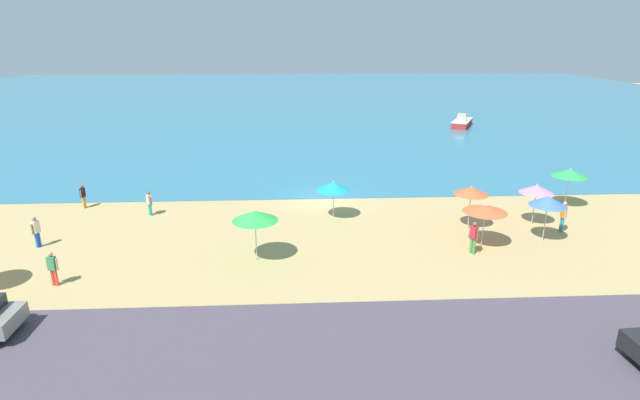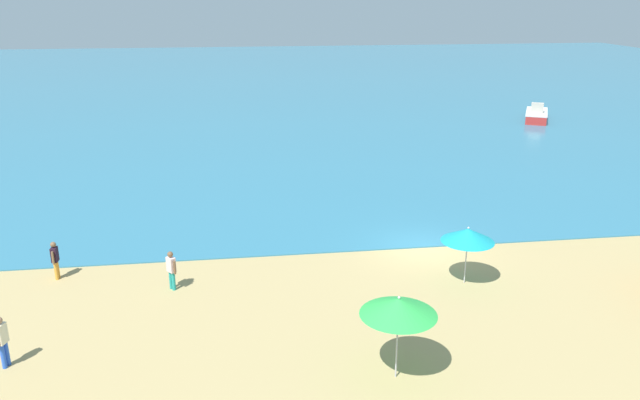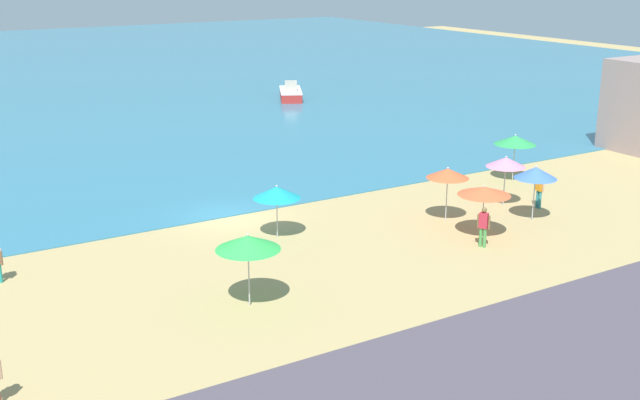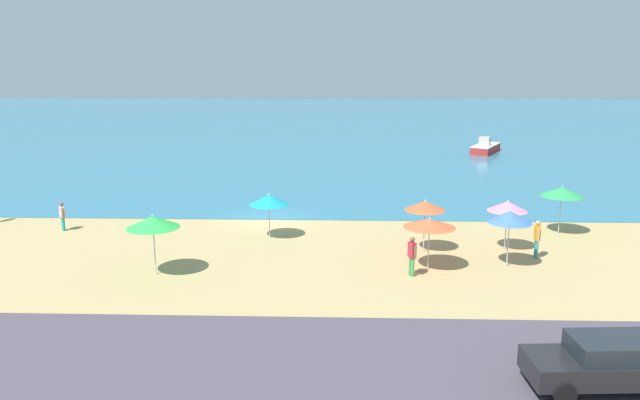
{
  "view_description": "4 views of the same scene",
  "coord_description": "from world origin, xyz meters",
  "px_view_note": "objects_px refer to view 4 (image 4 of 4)",
  "views": [
    {
      "loc": [
        -1.69,
        -32.52,
        10.85
      ],
      "look_at": [
        -0.29,
        -5.44,
        1.76
      ],
      "focal_mm": 28.0,
      "sensor_mm": 36.0,
      "label": 1
    },
    {
      "loc": [
        -8.16,
        -25.08,
        10.97
      ],
      "look_at": [
        -4.31,
        2.47,
        1.66
      ],
      "focal_mm": 35.0,
      "sensor_mm": 36.0,
      "label": 2
    },
    {
      "loc": [
        -15.17,
        -32.89,
        11.75
      ],
      "look_at": [
        3.33,
        -2.82,
        1.04
      ],
      "focal_mm": 45.0,
      "sensor_mm": 36.0,
      "label": 3
    },
    {
      "loc": [
        4.3,
        -34.98,
        9.18
      ],
      "look_at": [
        3.15,
        -0.4,
        1.31
      ],
      "focal_mm": 35.0,
      "sensor_mm": 36.0,
      "label": 4
    }
  ],
  "objects_px": {
    "beach_umbrella_4": "(430,223)",
    "parked_car_1": "(610,362)",
    "beach_umbrella_5": "(507,206)",
    "bather_5": "(62,215)",
    "beach_umbrella_3": "(425,206)",
    "beach_umbrella_7": "(510,217)",
    "beach_umbrella_0": "(269,200)",
    "beach_umbrella_6": "(153,222)",
    "skiff_nearshore": "(486,148)",
    "beach_umbrella_2": "(562,192)",
    "bather_0": "(412,254)",
    "bather_2": "(537,237)"
  },
  "relations": [
    {
      "from": "beach_umbrella_4",
      "to": "beach_umbrella_7",
      "type": "height_order",
      "value": "beach_umbrella_7"
    },
    {
      "from": "bather_0",
      "to": "bather_5",
      "type": "xyz_separation_m",
      "value": [
        -18.2,
        6.69,
        -0.11
      ]
    },
    {
      "from": "beach_umbrella_2",
      "to": "bather_0",
      "type": "bearing_deg",
      "value": -140.99
    },
    {
      "from": "beach_umbrella_2",
      "to": "beach_umbrella_3",
      "type": "distance_m",
      "value": 8.41
    },
    {
      "from": "bather_0",
      "to": "bather_5",
      "type": "relative_size",
      "value": 1.11
    },
    {
      "from": "bather_2",
      "to": "beach_umbrella_6",
      "type": "bearing_deg",
      "value": -170.5
    },
    {
      "from": "beach_umbrella_3",
      "to": "beach_umbrella_6",
      "type": "xyz_separation_m",
      "value": [
        -12.07,
        -3.71,
        0.07
      ]
    },
    {
      "from": "beach_umbrella_3",
      "to": "beach_umbrella_7",
      "type": "xyz_separation_m",
      "value": [
        3.5,
        -2.05,
        0.0
      ]
    },
    {
      "from": "beach_umbrella_0",
      "to": "bather_2",
      "type": "height_order",
      "value": "beach_umbrella_0"
    },
    {
      "from": "bather_5",
      "to": "beach_umbrella_4",
      "type": "bearing_deg",
      "value": -16.75
    },
    {
      "from": "beach_umbrella_0",
      "to": "beach_umbrella_6",
      "type": "height_order",
      "value": "beach_umbrella_6"
    },
    {
      "from": "beach_umbrella_3",
      "to": "bather_0",
      "type": "distance_m",
      "value": 3.89
    },
    {
      "from": "bather_0",
      "to": "parked_car_1",
      "type": "relative_size",
      "value": 0.38
    },
    {
      "from": "beach_umbrella_7",
      "to": "parked_car_1",
      "type": "distance_m",
      "value": 10.94
    },
    {
      "from": "bather_5",
      "to": "bather_0",
      "type": "bearing_deg",
      "value": -20.18
    },
    {
      "from": "beach_umbrella_3",
      "to": "bather_2",
      "type": "relative_size",
      "value": 1.42
    },
    {
      "from": "beach_umbrella_4",
      "to": "beach_umbrella_5",
      "type": "relative_size",
      "value": 0.94
    },
    {
      "from": "bather_5",
      "to": "beach_umbrella_3",
      "type": "bearing_deg",
      "value": -9.33
    },
    {
      "from": "beach_umbrella_0",
      "to": "beach_umbrella_5",
      "type": "bearing_deg",
      "value": -8.32
    },
    {
      "from": "beach_umbrella_2",
      "to": "beach_umbrella_6",
      "type": "bearing_deg",
      "value": -160.02
    },
    {
      "from": "beach_umbrella_7",
      "to": "bather_2",
      "type": "relative_size",
      "value": 1.45
    },
    {
      "from": "beach_umbrella_6",
      "to": "beach_umbrella_7",
      "type": "relative_size",
      "value": 1.02
    },
    {
      "from": "bather_2",
      "to": "skiff_nearshore",
      "type": "relative_size",
      "value": 0.33
    },
    {
      "from": "beach_umbrella_5",
      "to": "bather_5",
      "type": "height_order",
      "value": "beach_umbrella_5"
    },
    {
      "from": "beach_umbrella_3",
      "to": "bather_2",
      "type": "height_order",
      "value": "beach_umbrella_3"
    },
    {
      "from": "beach_umbrella_3",
      "to": "bather_0",
      "type": "bearing_deg",
      "value": -105.39
    },
    {
      "from": "beach_umbrella_2",
      "to": "bather_0",
      "type": "xyz_separation_m",
      "value": [
        -8.64,
        -7.0,
        -1.3
      ]
    },
    {
      "from": "beach_umbrella_7",
      "to": "parked_car_1",
      "type": "bearing_deg",
      "value": -89.76
    },
    {
      "from": "bather_0",
      "to": "bather_2",
      "type": "height_order",
      "value": "bather_2"
    },
    {
      "from": "beach_umbrella_2",
      "to": "beach_umbrella_3",
      "type": "relative_size",
      "value": 1.01
    },
    {
      "from": "beach_umbrella_3",
      "to": "bather_0",
      "type": "relative_size",
      "value": 1.47
    },
    {
      "from": "beach_umbrella_6",
      "to": "bather_2",
      "type": "bearing_deg",
      "value": 9.5
    },
    {
      "from": "beach_umbrella_2",
      "to": "bather_2",
      "type": "xyz_separation_m",
      "value": [
        -2.51,
        -4.29,
        -1.26
      ]
    },
    {
      "from": "beach_umbrella_6",
      "to": "beach_umbrella_5",
      "type": "bearing_deg",
      "value": 14.36
    },
    {
      "from": "beach_umbrella_5",
      "to": "bather_2",
      "type": "height_order",
      "value": "beach_umbrella_5"
    },
    {
      "from": "beach_umbrella_4",
      "to": "beach_umbrella_6",
      "type": "height_order",
      "value": "beach_umbrella_6"
    },
    {
      "from": "bather_0",
      "to": "skiff_nearshore",
      "type": "height_order",
      "value": "bather_0"
    },
    {
      "from": "beach_umbrella_2",
      "to": "skiff_nearshore",
      "type": "xyz_separation_m",
      "value": [
        2.67,
        29.34,
        -1.79
      ]
    },
    {
      "from": "beach_umbrella_0",
      "to": "beach_umbrella_4",
      "type": "distance_m",
      "value": 8.96
    },
    {
      "from": "parked_car_1",
      "to": "beach_umbrella_3",
      "type": "bearing_deg",
      "value": 105.37
    },
    {
      "from": "parked_car_1",
      "to": "beach_umbrella_5",
      "type": "bearing_deg",
      "value": 87.9
    },
    {
      "from": "beach_umbrella_4",
      "to": "bather_2",
      "type": "relative_size",
      "value": 1.3
    },
    {
      "from": "bather_5",
      "to": "beach_umbrella_6",
      "type": "bearing_deg",
      "value": -44.01
    },
    {
      "from": "beach_umbrella_3",
      "to": "bather_2",
      "type": "bearing_deg",
      "value": -9.13
    },
    {
      "from": "beach_umbrella_2",
      "to": "bather_0",
      "type": "relative_size",
      "value": 1.48
    },
    {
      "from": "beach_umbrella_4",
      "to": "parked_car_1",
      "type": "bearing_deg",
      "value": -70.39
    },
    {
      "from": "skiff_nearshore",
      "to": "beach_umbrella_7",
      "type": "bearing_deg",
      "value": -101.11
    },
    {
      "from": "beach_umbrella_2",
      "to": "skiff_nearshore",
      "type": "bearing_deg",
      "value": 84.8
    },
    {
      "from": "bather_2",
      "to": "beach_umbrella_4",
      "type": "bearing_deg",
      "value": -161.7
    },
    {
      "from": "beach_umbrella_5",
      "to": "bather_0",
      "type": "height_order",
      "value": "beach_umbrella_5"
    }
  ]
}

